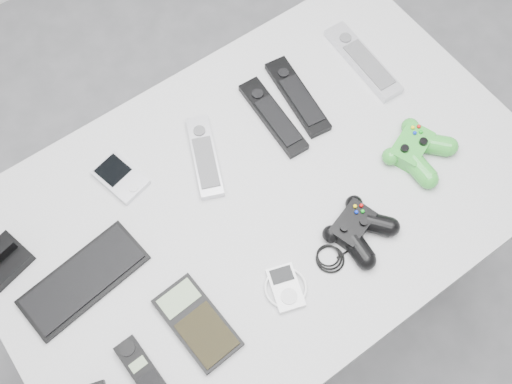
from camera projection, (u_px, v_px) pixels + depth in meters
floor at (286, 311)px, 1.96m from camera, size 3.50×3.50×0.00m
desk at (262, 209)px, 1.34m from camera, size 1.17×0.75×0.79m
pda_keyboard at (84, 279)px, 1.19m from camera, size 0.27×0.14×0.02m
dock_bracket at (1, 259)px, 1.19m from camera, size 0.11×0.10×0.05m
pda at (120, 177)px, 1.29m from camera, size 0.10×0.12×0.02m
remote_silver_a at (205, 156)px, 1.31m from camera, size 0.13×0.20×0.02m
remote_black_a at (273, 116)px, 1.35m from camera, size 0.06×0.22×0.02m
remote_black_b at (297, 96)px, 1.37m from camera, size 0.08×0.23×0.02m
remote_silver_b at (363, 61)px, 1.41m from camera, size 0.07×0.24×0.02m
cordless_handset at (144, 372)px, 1.11m from camera, size 0.05×0.14×0.02m
calculator at (197, 322)px, 1.15m from camera, size 0.10×0.19×0.02m
mp3_player at (286, 288)px, 1.18m from camera, size 0.11×0.11×0.02m
controller_black at (358, 228)px, 1.22m from camera, size 0.25×0.20×0.04m
controller_green at (417, 149)px, 1.30m from camera, size 0.18×0.19×0.05m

